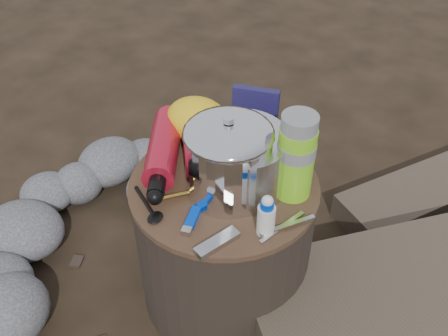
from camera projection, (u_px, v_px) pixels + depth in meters
The scene contains 15 objects.
ground at pixel (224, 290), 1.54m from camera, with size 60.00×60.00×0.00m, color black.
stump at pixel (224, 242), 1.40m from camera, with size 0.46×0.46×0.43m, color black.
rock_ring at pixel (80, 214), 1.67m from camera, with size 0.40×0.86×0.17m, color #545458, non-canonical shape.
foil_windscreen at pixel (239, 161), 1.22m from camera, with size 0.23×0.23×0.14m, color silver.
camping_pot at pixel (228, 157), 1.18m from camera, with size 0.20×0.20×0.20m, color silver.
fuel_bottle at pixel (164, 148), 1.31m from camera, with size 0.08×0.33×0.08m, color #AF142A, non-canonical shape.
thermos at pixel (296, 157), 1.17m from camera, with size 0.09×0.09×0.22m, color #7DD31E.
travel_mug at pixel (296, 147), 1.29m from camera, with size 0.07×0.07×0.11m, color black.
stuff_sack at pixel (198, 120), 1.37m from camera, with size 0.18×0.14×0.12m, color yellow.
food_pouch at pixel (255, 116), 1.35m from camera, with size 0.12×0.03×0.15m, color #1A1646.
lighter at pixel (193, 218), 1.17m from camera, with size 0.02×0.09×0.02m, color #0034C2.
multitool at pixel (217, 243), 1.11m from camera, with size 0.03×0.11×0.02m, color #B8B8BD.
pot_grabber at pixel (282, 226), 1.15m from camera, with size 0.04×0.14×0.01m, color #B8B8BD, non-canonical shape.
spork at pixel (145, 201), 1.21m from camera, with size 0.03×0.13×0.01m, color black, non-canonical shape.
squeeze_bottle at pixel (266, 217), 1.11m from camera, with size 0.04×0.04×0.09m, color silver.
Camera 1 is at (0.44, -0.83, 1.28)m, focal length 41.36 mm.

